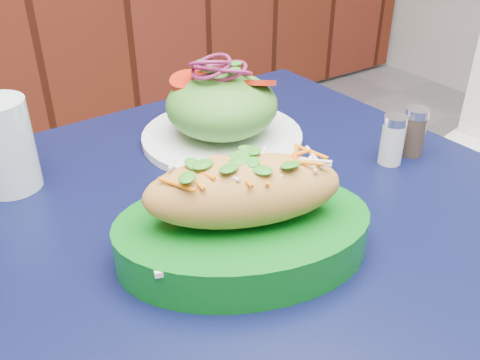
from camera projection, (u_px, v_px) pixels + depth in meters
cafe_table at (241, 287)px, 0.67m from camera, size 0.83×0.83×0.75m
banh_mi_basket at (243, 219)px, 0.56m from camera, size 0.32×0.27×0.13m
salad_plate at (222, 110)px, 0.80m from camera, size 0.25×0.25×0.13m
water_glass at (4, 146)px, 0.68m from camera, size 0.07×0.07×0.12m
salt_shaker at (393, 140)px, 0.75m from camera, size 0.03×0.03×0.07m
pepper_shaker at (414, 132)px, 0.77m from camera, size 0.03×0.03×0.07m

